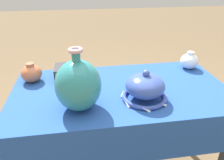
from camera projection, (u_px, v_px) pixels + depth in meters
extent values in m
cylinder|color=#38383D|center=(222.00, 160.00, 1.21)|extent=(0.04, 0.04, 0.65)
cylinder|color=#38383D|center=(38.00, 122.00, 1.52)|extent=(0.04, 0.04, 0.65)
cylinder|color=#38383D|center=(182.00, 108.00, 1.66)|extent=(0.04, 0.04, 0.65)
cube|color=#38383D|center=(121.00, 92.00, 1.21)|extent=(1.16, 0.61, 0.03)
cube|color=#234C9E|center=(121.00, 89.00, 1.20)|extent=(1.18, 0.63, 0.01)
cube|color=#234C9E|center=(134.00, 145.00, 0.97)|extent=(1.18, 0.01, 0.22)
ellipsoid|color=teal|center=(78.00, 86.00, 0.98)|extent=(0.21, 0.21, 0.24)
cylinder|color=teal|center=(76.00, 56.00, 0.92)|extent=(0.04, 0.04, 0.05)
torus|color=#D19399|center=(75.00, 50.00, 0.90)|extent=(0.07, 0.07, 0.02)
torus|color=#3851A8|center=(144.00, 97.00, 1.10)|extent=(0.23, 0.23, 0.02)
ellipsoid|color=#3851A8|center=(145.00, 86.00, 1.07)|extent=(0.20, 0.20, 0.11)
sphere|color=#3851A8|center=(146.00, 73.00, 1.04)|extent=(0.04, 0.04, 0.04)
cone|color=white|center=(166.00, 95.00, 1.12)|extent=(0.01, 0.04, 0.03)
cone|color=white|center=(152.00, 87.00, 1.19)|extent=(0.04, 0.04, 0.03)
cone|color=white|center=(134.00, 87.00, 1.19)|extent=(0.05, 0.02, 0.03)
cone|color=white|center=(123.00, 93.00, 1.13)|extent=(0.03, 0.05, 0.03)
cone|color=white|center=(127.00, 104.00, 1.04)|extent=(0.03, 0.05, 0.03)
cone|color=white|center=(146.00, 110.00, 1.00)|extent=(0.05, 0.02, 0.03)
cone|color=white|center=(164.00, 105.00, 1.03)|extent=(0.04, 0.04, 0.03)
cube|color=#232328|center=(66.00, 72.00, 1.30)|extent=(0.13, 0.14, 0.08)
cube|color=green|center=(65.00, 78.00, 1.23)|extent=(0.11, 0.01, 0.06)
ellipsoid|color=#BC6642|center=(32.00, 73.00, 1.26)|extent=(0.12, 0.12, 0.10)
cylinder|color=#BC6642|center=(30.00, 65.00, 1.23)|extent=(0.04, 0.04, 0.02)
ellipsoid|color=white|center=(189.00, 61.00, 1.42)|extent=(0.11, 0.11, 0.10)
cylinder|color=white|center=(191.00, 53.00, 1.40)|extent=(0.04, 0.04, 0.02)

